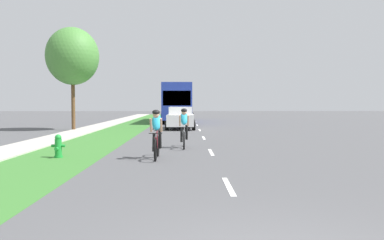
{
  "coord_description": "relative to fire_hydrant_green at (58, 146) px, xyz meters",
  "views": [
    {
      "loc": [
        -0.92,
        -3.62,
        1.79
      ],
      "look_at": [
        -0.59,
        15.86,
        0.91
      ],
      "focal_mm": 35.3,
      "sensor_mm": 36.0,
      "label": 1
    }
  ],
  "objects": [
    {
      "name": "grass_verge",
      "position": [
        0.0,
        11.27,
        -0.37
      ],
      "size": [
        2.91,
        70.0,
        0.01
      ],
      "primitive_type": "cube",
      "color": "#38722D",
      "rests_on": "ground_plane"
    },
    {
      "name": "bus_blue",
      "position": [
        3.46,
        23.78,
        1.61
      ],
      "size": [
        2.78,
        11.6,
        3.48
      ],
      "color": "#23389E",
      "rests_on": "ground_plane"
    },
    {
      "name": "sidewalk_concrete",
      "position": [
        -2.36,
        11.27,
        -0.37
      ],
      "size": [
        1.81,
        70.0,
        0.1
      ],
      "primitive_type": "cube",
      "color": "#B2ADA3",
      "rests_on": "ground_plane"
    },
    {
      "name": "sedan_white",
      "position": [
        3.82,
        13.69,
        0.4
      ],
      "size": [
        1.98,
        4.3,
        1.52
      ],
      "color": "silver",
      "rests_on": "ground_plane"
    },
    {
      "name": "street_tree_near",
      "position": [
        -3.21,
        12.53,
        4.45
      ],
      "size": [
        3.4,
        3.4,
        6.71
      ],
      "color": "brown",
      "rests_on": "ground_plane"
    },
    {
      "name": "lane_markings_center",
      "position": [
        5.1,
        15.27,
        -0.37
      ],
      "size": [
        0.12,
        52.2,
        0.01
      ],
      "color": "white",
      "rests_on": "ground_plane"
    },
    {
      "name": "cyclist_trailing",
      "position": [
        4.11,
        2.59,
        0.44
      ],
      "size": [
        0.42,
        1.72,
        1.58
      ],
      "color": "black",
      "rests_on": "ground_plane"
    },
    {
      "name": "cyclist_lead",
      "position": [
        3.25,
        -0.32,
        0.44
      ],
      "size": [
        0.42,
        1.72,
        1.58
      ],
      "color": "black",
      "rests_on": "ground_plane"
    },
    {
      "name": "ground_plane",
      "position": [
        5.1,
        11.27,
        -0.37
      ],
      "size": [
        120.0,
        120.0,
        0.0
      ],
      "primitive_type": "plane",
      "color": "#4C4C4F"
    },
    {
      "name": "fire_hydrant_green",
      "position": [
        0.0,
        0.0,
        0.0
      ],
      "size": [
        0.44,
        0.38,
        0.76
      ],
      "color": "#1E8C33",
      "rests_on": "ground_plane"
    }
  ]
}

